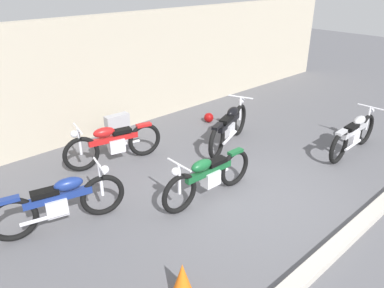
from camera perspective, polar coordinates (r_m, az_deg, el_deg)
The scene contains 11 objects.
ground_plane at distance 7.05m, azimuth 8.03°, elevation -7.89°, with size 40.00×40.00×0.00m, color #56565B.
building_wall at distance 9.63m, azimuth -12.40°, elevation 10.27°, with size 18.00×0.30×2.87m, color #B2A893.
curb_strip at distance 6.26m, azimuth 21.69°, elevation -13.86°, with size 18.00×0.24×0.12m, color #B7B2A8.
stone_marker at distance 8.97m, azimuth -11.24°, elevation 2.12°, with size 0.57×0.20×0.75m, color #9E9EA3.
helmet at distance 10.24m, azimuth 2.57°, elevation 4.05°, with size 0.26×0.26×0.26m, color maroon.
traffic_cone at distance 4.98m, azimuth -1.47°, elevation -20.21°, with size 0.32×0.32×0.55m, color orange.
motorcycle_blue at distance 6.35m, azimuth -19.45°, elevation -8.34°, with size 2.11×0.76×0.96m.
motorcycle_green at distance 6.71m, azimuth 2.46°, elevation -4.93°, with size 2.10×0.59×0.94m.
motorcycle_silver at distance 9.12m, azimuth 23.49°, elevation 1.38°, with size 2.13×0.59×0.95m.
motorcycle_black at distance 8.78m, azimuth 5.73°, elevation 2.73°, with size 2.13×1.01×1.01m.
motorcycle_red at distance 8.09m, azimuth -11.96°, elevation 0.14°, with size 2.14×0.72×0.97m.
Camera 1 is at (-4.68, -3.63, 3.82)m, focal length 34.95 mm.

